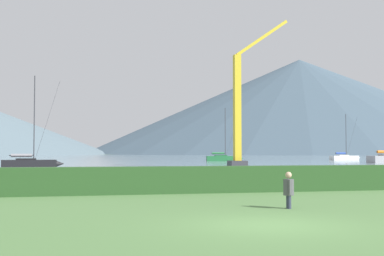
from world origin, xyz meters
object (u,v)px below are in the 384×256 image
at_px(sailboat_slip_3, 223,158).
at_px(person_seated_viewer, 289,188).
at_px(sailboat_slip_6, 345,157).
at_px(dock_crane, 239,116).
at_px(sailboat_slip_5, 30,163).

xyz_separation_m(sailboat_slip_3, person_seated_viewer, (-21.07, -80.02, 0.08)).
relative_size(sailboat_slip_3, sailboat_slip_6, 1.04).
distance_m(person_seated_viewer, dock_crane, 45.09).
relative_size(sailboat_slip_6, dock_crane, 0.54).
height_order(sailboat_slip_3, sailboat_slip_5, sailboat_slip_5).
distance_m(sailboat_slip_3, person_seated_viewer, 82.75).
height_order(sailboat_slip_5, dock_crane, dock_crane).
relative_size(sailboat_slip_3, dock_crane, 0.56).
distance_m(sailboat_slip_3, sailboat_slip_5, 47.62).
bearing_deg(dock_crane, person_seated_viewer, -105.93).
bearing_deg(sailboat_slip_6, sailboat_slip_5, -149.57).
bearing_deg(sailboat_slip_5, dock_crane, -10.95).
bearing_deg(sailboat_slip_5, sailboat_slip_6, 27.81).
relative_size(person_seated_viewer, dock_crane, 0.07).
bearing_deg(sailboat_slip_3, sailboat_slip_6, 18.67).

